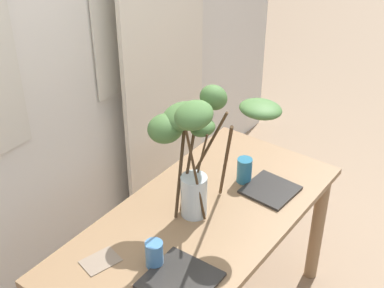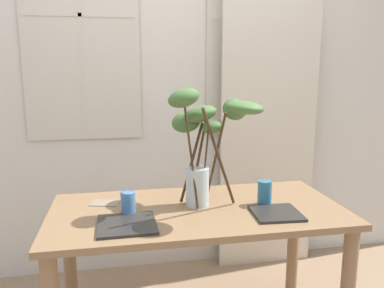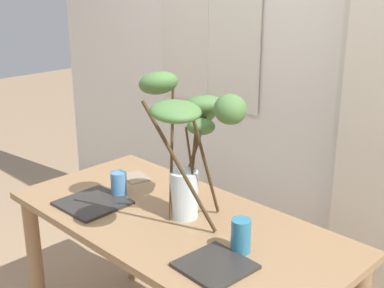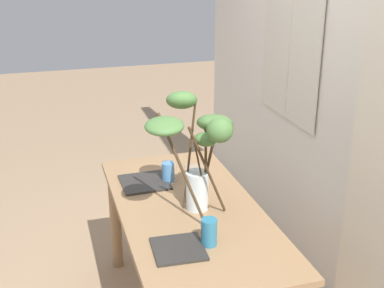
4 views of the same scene
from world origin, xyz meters
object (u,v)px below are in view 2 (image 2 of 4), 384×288
(dining_table, at_px, (198,231))
(vase_with_branches, at_px, (204,132))
(plate_square_left, at_px, (127,224))
(drinking_glass_blue_left, at_px, (128,203))
(plate_square_right, at_px, (276,213))
(drinking_glass_blue_right, at_px, (265,193))

(dining_table, relative_size, vase_with_branches, 2.33)
(vase_with_branches, bearing_deg, plate_square_left, -152.56)
(drinking_glass_blue_left, height_order, plate_square_left, drinking_glass_blue_left)
(plate_square_right, bearing_deg, dining_table, 156.53)
(vase_with_branches, height_order, drinking_glass_blue_right, vase_with_branches)
(plate_square_right, bearing_deg, drinking_glass_blue_left, 169.44)
(plate_square_left, bearing_deg, plate_square_right, 0.45)
(drinking_glass_blue_right, distance_m, plate_square_right, 0.16)
(plate_square_left, height_order, plate_square_right, same)
(drinking_glass_blue_left, distance_m, drinking_glass_blue_right, 0.73)
(dining_table, height_order, drinking_glass_blue_right, drinking_glass_blue_right)
(dining_table, distance_m, plate_square_left, 0.43)
(plate_square_left, bearing_deg, dining_table, 24.23)
(vase_with_branches, bearing_deg, dining_table, -131.81)
(dining_table, bearing_deg, drinking_glass_blue_right, -1.83)
(drinking_glass_blue_left, bearing_deg, vase_with_branches, 10.26)
(vase_with_branches, height_order, plate_square_left, vase_with_branches)
(dining_table, xyz_separation_m, plate_square_left, (-0.37, -0.17, 0.14))
(drinking_glass_blue_left, bearing_deg, drinking_glass_blue_right, 1.05)
(dining_table, relative_size, drinking_glass_blue_left, 12.86)
(vase_with_branches, distance_m, drinking_glass_blue_left, 0.54)
(dining_table, bearing_deg, plate_square_left, -155.77)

